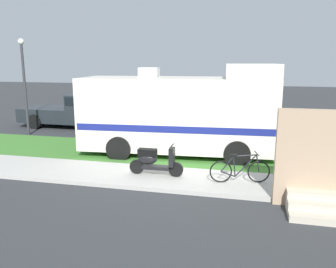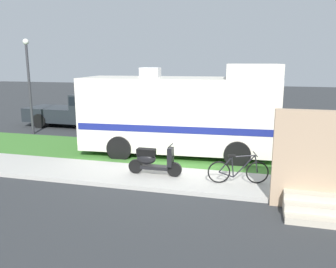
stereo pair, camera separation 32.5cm
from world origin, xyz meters
The scene contains 11 objects.
ground_plane centered at (0.00, 0.00, 0.00)m, with size 80.00×80.00×0.00m, color #2D3033.
sidewalk centered at (0.00, -1.20, 0.06)m, with size 24.00×2.00×0.12m.
grass_strip centered at (0.00, 1.50, 0.04)m, with size 24.00×3.40×0.08m.
motorhome_rv centered at (0.04, 1.69, 1.62)m, with size 7.22×2.87×3.42m.
scooter centered at (-0.21, -1.12, 0.58)m, with size 1.67×0.50×0.97m.
bicycle centered at (2.34, -1.22, 0.49)m, with size 1.68×0.57×0.87m.
pickup_truck_near centered at (-6.27, 5.94, 0.96)m, with size 5.34×2.23×1.79m.
pickup_truck_far centered at (-3.91, 9.42, 0.95)m, with size 5.74×2.22×1.77m.
porch_steps centered at (4.20, -2.29, 0.97)m, with size 2.00×1.26×2.40m.
bottle_green centered at (4.57, -1.76, 0.24)m, with size 0.08×0.08×0.28m.
street_lamp_post centered at (-7.81, 3.60, 2.72)m, with size 0.28×0.28×4.51m.
Camera 2 is at (2.81, -10.73, 3.54)m, focal length 37.01 mm.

